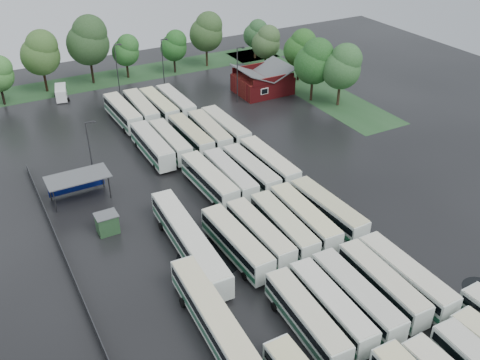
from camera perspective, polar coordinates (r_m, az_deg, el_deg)
ground at (r=63.76m, az=3.66°, el=-7.27°), size 160.00×160.00×0.00m
brick_building at (r=105.92m, az=2.43°, el=10.27°), size 10.07×8.60×5.39m
wash_shed at (r=74.21m, az=-16.97°, el=0.13°), size 8.20×4.20×3.58m
utility_hut at (r=67.39m, az=-13.98°, el=-4.50°), size 2.70×2.20×2.62m
grass_strip_north at (r=117.40m, az=-12.77°, el=10.69°), size 80.00×10.00×0.01m
grass_strip_east at (r=111.81m, az=6.87°, el=10.20°), size 10.00×50.00×0.01m
west_fence at (r=63.38m, az=-17.90°, el=-8.60°), size 0.10×50.00×1.20m
bus_r1c0 at (r=53.14m, az=7.05°, el=-14.39°), size 3.15×12.07×3.33m
bus_r1c1 at (r=54.63m, az=9.69°, el=-13.11°), size 3.00×12.01×3.32m
bus_r1c2 at (r=56.06m, az=12.29°, el=-11.99°), size 2.89×12.32×3.41m
bus_r1c3 at (r=58.11m, az=14.90°, el=-10.63°), size 2.94×12.05×3.33m
bus_r1c4 at (r=59.57m, az=17.20°, el=-9.77°), size 2.70×12.40×3.45m
bus_r2c0 at (r=61.36m, az=-0.38°, el=-6.71°), size 3.01×12.50×3.46m
bus_r2c1 at (r=62.85m, az=2.11°, el=-5.75°), size 2.65×12.06×3.35m
bus_r2c2 at (r=64.17m, az=4.65°, el=-4.95°), size 3.04×12.25×3.39m
bus_r2c3 at (r=65.75m, az=6.86°, el=-4.04°), size 3.06×12.55×3.47m
bus_r2c4 at (r=67.61m, az=9.32°, el=-3.17°), size 3.17×12.56×3.47m
bus_r3c1 at (r=72.87m, az=-3.30°, el=-0.03°), size 2.97×12.51×3.46m
bus_r3c2 at (r=73.83m, az=-1.08°, el=0.43°), size 2.70×12.13×3.37m
bus_r3c3 at (r=75.12m, az=1.14°, el=1.01°), size 2.79×12.15×3.37m
bus_r3c4 at (r=76.87m, az=3.10°, el=1.79°), size 2.79×12.62×3.51m
bus_r4c0 at (r=82.72m, az=-9.35°, el=3.64°), size 2.75×12.59×3.50m
bus_r4c1 at (r=83.75m, az=-7.45°, el=4.09°), size 2.60×11.93×3.32m
bus_r4c2 at (r=85.04m, az=-5.30°, el=4.69°), size 2.72×12.21×3.39m
bus_r4c3 at (r=86.07m, az=-3.28°, el=5.13°), size 3.08×12.34×3.41m
bus_r4c4 at (r=87.31m, az=-1.57°, el=5.60°), size 2.81×12.56×3.49m
bus_r5c0 at (r=94.90m, az=-12.40°, el=7.04°), size 3.00×12.68×3.51m
bus_r5c1 at (r=95.81m, az=-10.49°, el=7.48°), size 3.03×12.66×3.51m
bus_r5c2 at (r=96.38m, az=-8.64°, el=7.79°), size 2.84×12.49×3.47m
bus_r5c3 at (r=97.42m, az=-6.87°, el=8.17°), size 2.68×12.38×3.44m
artic_bus_west_b at (r=61.88m, az=-5.46°, el=-6.47°), size 3.43×18.82×3.47m
artic_bus_west_c at (r=51.85m, az=-2.27°, el=-15.43°), size 3.45×18.76×3.46m
minibus at (r=108.49m, az=-18.55°, el=8.86°), size 3.04×5.63×2.33m
tree_north_1 at (r=111.03m, az=-20.48°, el=12.64°), size 7.39×7.39×12.23m
tree_north_2 at (r=112.39m, az=-15.86°, el=14.18°), size 8.36×8.36×13.85m
tree_north_3 at (r=114.71m, az=-12.03°, el=13.41°), size 5.53×5.53×9.16m
tree_north_4 at (r=116.11m, az=-7.02°, el=14.07°), size 5.55×5.55×9.19m
tree_north_5 at (r=119.07m, az=-3.54°, el=15.54°), size 7.18×7.18×11.90m
tree_north_6 at (r=124.71m, az=1.72°, el=15.38°), size 5.36×5.36×8.87m
tree_east_0 at (r=99.74m, az=10.92°, el=11.85°), size 7.05×7.05×11.68m
tree_east_1 at (r=101.04m, az=8.00°, el=12.46°), size 7.22×7.22×11.96m
tree_east_2 at (r=111.21m, az=6.50°, el=13.86°), size 6.45×6.45×10.69m
tree_east_3 at (r=116.26m, az=2.87°, el=14.52°), size 5.98×5.98×9.90m
tree_east_4 at (r=125.45m, az=1.75°, el=15.32°), size 5.06×5.06×8.38m
lamp_post_ne at (r=99.74m, az=-0.22°, el=11.55°), size 1.62×0.32×10.51m
lamp_post_nw at (r=75.65m, az=-15.66°, el=3.19°), size 1.47×0.29×9.56m
lamp_post_back_w at (r=105.69m, az=-12.94°, el=11.74°), size 1.54×0.30×10.01m
lamp_post_back_e at (r=108.87m, az=-8.20°, el=12.63°), size 1.47×0.29×9.55m
puddle_0 at (r=53.57m, az=14.85°, el=-17.86°), size 4.61×4.61×0.01m
puddle_2 at (r=62.33m, az=-3.28°, el=-8.31°), size 7.65×7.65×0.01m
puddle_3 at (r=63.56m, az=6.67°, el=-7.59°), size 4.77×4.77×0.01m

